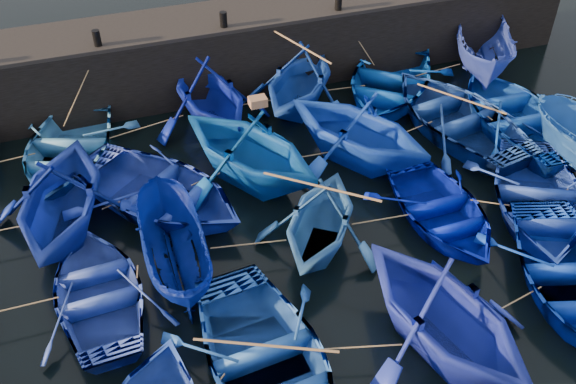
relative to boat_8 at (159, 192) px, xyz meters
name	(u,v)px	position (x,y,z in m)	size (l,w,h in m)	color
ground	(331,294)	(3.31, -4.51, -0.56)	(120.00, 120.00, 0.00)	black
quay_wall	(220,52)	(3.31, 5.99, 0.69)	(26.00, 2.50, 2.50)	black
quay_top	(217,17)	(3.31, 5.99, 2.00)	(26.00, 2.50, 0.12)	black
bollard_1	(97,38)	(-0.69, 5.09, 2.31)	(0.24, 0.24, 0.50)	black
bollard_2	(223,19)	(3.31, 5.09, 2.31)	(0.24, 0.24, 0.50)	black
bollard_3	(338,3)	(7.31, 5.09, 2.31)	(0.24, 0.24, 0.50)	black
boat_1	(67,148)	(-2.25, 2.97, -0.02)	(3.74, 5.22, 1.08)	#3070BD
boat_2	(209,94)	(2.32, 3.55, 0.61)	(3.84, 4.46, 2.35)	#09198F
boat_3	(299,79)	(5.36, 3.51, 0.60)	(3.83, 4.44, 2.34)	#143EA2
boat_4	(389,80)	(8.61, 3.35, 0.03)	(4.06, 5.67, 1.18)	#043B9D
boat_5	(484,49)	(12.46, 3.61, 0.42)	(1.92, 5.08, 1.97)	#2D43AC
boat_7	(61,195)	(-2.46, -0.20, 0.72)	(4.19, 4.86, 2.56)	navy
boat_8	(159,192)	(0.00, 0.00, 0.00)	(3.88, 5.43, 1.13)	#1C34A1
boat_9	(249,146)	(2.70, 0.28, 0.72)	(4.21, 4.89, 2.57)	#084CA0
boat_10	(358,127)	(6.01, 0.19, 0.70)	(4.13, 4.79, 2.52)	blue
boat_11	(457,115)	(9.70, 0.64, 0.03)	(4.11, 5.75, 1.19)	navy
boat_12	(517,114)	(11.56, 0.09, 0.02)	(4.02, 5.62, 1.17)	#0D41AD
boat_14	(99,291)	(-1.95, -2.99, -0.11)	(3.11, 4.35, 0.90)	#2942B1
boat_15	(173,250)	(-0.07, -2.57, 0.23)	(1.55, 4.12, 1.59)	navy
boat_16	(320,219)	(3.61, -2.91, 0.45)	(3.32, 3.85, 2.03)	#285FA0
boat_17	(440,210)	(7.03, -3.07, -0.10)	(3.18, 4.45, 0.92)	#000F9F
boat_18	(538,199)	(9.71, -3.61, -0.03)	(3.70, 5.17, 1.07)	#1A38A0
boat_22	(266,362)	(1.14, -6.21, -0.02)	(3.72, 5.20, 1.08)	blue
boat_23	(445,312)	(4.93, -6.74, 0.71)	(4.17, 4.84, 2.55)	#1A2BA5
boat_24	(573,278)	(8.75, -6.33, -0.02)	(3.77, 5.27, 1.09)	#042795
wooden_crate	(258,102)	(3.00, 0.28, 2.13)	(0.47, 0.34, 0.24)	#996642
mooring_ropes	(267,149)	(3.30, 0.53, 0.32)	(18.11, 11.91, 2.10)	tan
loose_oars	(345,150)	(4.95, -1.24, 1.13)	(10.81, 11.80, 1.32)	#99724C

